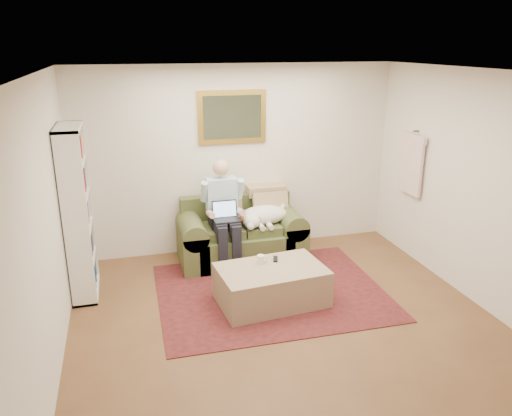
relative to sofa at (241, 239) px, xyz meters
name	(u,v)px	position (x,y,z in m)	size (l,w,h in m)	color
room_shell	(286,206)	(0.07, -1.69, 1.01)	(4.51, 5.00, 2.61)	brown
rug	(271,291)	(0.12, -1.04, -0.29)	(2.66, 2.13, 0.01)	#331514
sofa	(241,239)	(0.00, 0.00, 0.00)	(1.68, 0.86, 1.01)	brown
seated_man	(225,216)	(-0.25, -0.15, 0.42)	(0.55, 0.79, 1.42)	#8CC2D8
laptop	(226,215)	(-0.25, -0.22, 0.45)	(0.33, 0.26, 0.24)	black
sleeping_dog	(264,215)	(0.30, -0.09, 0.35)	(0.69, 0.44, 0.26)	white
ottoman	(271,285)	(0.05, -1.28, -0.07)	(1.19, 0.76, 0.43)	tan
coffee_mug	(261,259)	(-0.04, -1.13, 0.19)	(0.08, 0.08, 0.10)	white
tv_remote	(275,259)	(0.16, -1.08, 0.15)	(0.05, 0.15, 0.02)	black
bookshelf	(77,213)	(-2.03, -0.44, 0.71)	(0.28, 0.80, 2.00)	white
wall_mirror	(232,117)	(0.00, 0.43, 1.61)	(0.94, 0.04, 0.72)	gold
hanging_shirt	(412,161)	(2.26, -0.44, 1.06)	(0.06, 0.52, 0.90)	#F4D0C9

